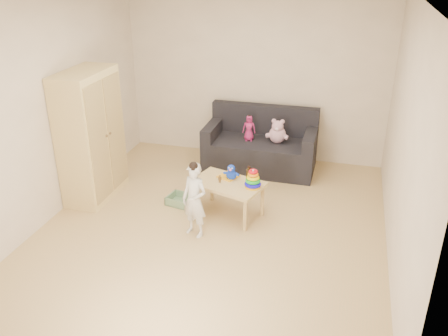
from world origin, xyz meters
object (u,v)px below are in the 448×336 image
(play_table, at_px, (227,199))
(toddler, at_px, (195,201))
(wardrobe, at_px, (91,136))
(sofa, at_px, (260,154))

(play_table, height_order, toddler, toddler)
(play_table, bearing_deg, toddler, -114.94)
(play_table, relative_size, toddler, 0.98)
(play_table, xyz_separation_m, toddler, (-0.25, -0.53, 0.21))
(wardrobe, relative_size, play_table, 1.98)
(wardrobe, bearing_deg, play_table, -1.85)
(wardrobe, xyz_separation_m, play_table, (1.84, -0.06, -0.62))
(sofa, relative_size, toddler, 1.86)
(wardrobe, height_order, sofa, wardrobe)
(wardrobe, distance_m, toddler, 1.75)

